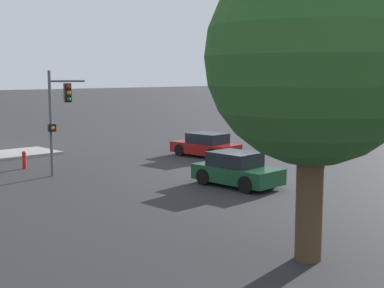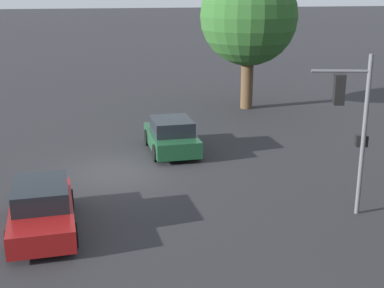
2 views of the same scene
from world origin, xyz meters
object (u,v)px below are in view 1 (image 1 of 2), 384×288
(traffic_signal, at_px, (59,109))
(crossing_car_1, at_px, (206,145))
(crossing_car_0, at_px, (237,170))
(street_tree, at_px, (314,58))
(fire_hydrant, at_px, (24,159))

(traffic_signal, distance_m, crossing_car_1, 9.56)
(traffic_signal, xyz_separation_m, crossing_car_1, (-0.58, -9.20, -2.53))
(crossing_car_0, xyz_separation_m, crossing_car_1, (6.81, -4.93, -0.03))
(street_tree, bearing_deg, fire_hydrant, -2.99)
(crossing_car_1, height_order, fire_hydrant, crossing_car_1)
(fire_hydrant, bearing_deg, traffic_signal, -171.96)
(street_tree, height_order, crossing_car_1, street_tree)
(street_tree, relative_size, crossing_car_1, 1.87)
(crossing_car_0, bearing_deg, traffic_signal, -151.43)
(street_tree, distance_m, fire_hydrant, 18.46)
(crossing_car_1, relative_size, fire_hydrant, 4.61)
(crossing_car_0, bearing_deg, fire_hydrant, -157.07)
(traffic_signal, bearing_deg, street_tree, 8.86)
(crossing_car_0, distance_m, fire_hydrant, 11.35)
(crossing_car_0, xyz_separation_m, fire_hydrant, (10.33, 4.69, -0.20))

